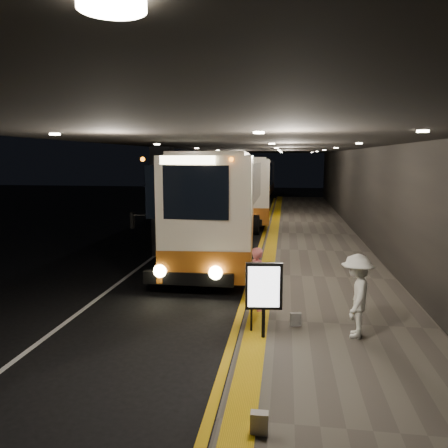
# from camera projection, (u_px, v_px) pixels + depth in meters

# --- Properties ---
(ground) EXTENTS (90.00, 90.00, 0.00)m
(ground) POSITION_uv_depth(u_px,v_px,m) (175.00, 283.00, 13.95)
(ground) COLOR black
(lane_line_white) EXTENTS (0.12, 50.00, 0.01)m
(lane_line_white) POSITION_uv_depth(u_px,v_px,m) (164.00, 249.00, 19.09)
(lane_line_white) COLOR silver
(lane_line_white) RESTS_ON ground
(kerb_stripe_yellow) EXTENTS (0.18, 50.00, 0.01)m
(kerb_stripe_yellow) POSITION_uv_depth(u_px,v_px,m) (259.00, 252.00, 18.51)
(kerb_stripe_yellow) COLOR gold
(kerb_stripe_yellow) RESTS_ON ground
(sidewalk) EXTENTS (4.50, 50.00, 0.15)m
(sidewalk) POSITION_uv_depth(u_px,v_px,m) (316.00, 252.00, 18.17)
(sidewalk) COLOR #514C44
(sidewalk) RESTS_ON ground
(tactile_strip) EXTENTS (0.50, 50.00, 0.01)m
(tactile_strip) POSITION_uv_depth(u_px,v_px,m) (271.00, 249.00, 18.42)
(tactile_strip) COLOR gold
(tactile_strip) RESTS_ON sidewalk
(terminal_wall) EXTENTS (0.10, 50.00, 6.00)m
(terminal_wall) POSITION_uv_depth(u_px,v_px,m) (376.00, 182.00, 17.41)
(terminal_wall) COLOR black
(terminal_wall) RESTS_ON ground
(support_columns) EXTENTS (0.80, 24.80, 4.40)m
(support_columns) POSITION_uv_depth(u_px,v_px,m) (163.00, 202.00, 17.74)
(support_columns) COLOR black
(support_columns) RESTS_ON ground
(canopy) EXTENTS (9.00, 50.00, 0.40)m
(canopy) POSITION_uv_depth(u_px,v_px,m) (264.00, 142.00, 17.80)
(canopy) COLOR black
(canopy) RESTS_ON support_columns
(coach_main) EXTENTS (3.54, 13.07, 4.04)m
(coach_main) POSITION_uv_depth(u_px,v_px,m) (221.00, 206.00, 18.36)
(coach_main) COLOR beige
(coach_main) RESTS_ON ground
(coach_second) EXTENTS (3.22, 12.45, 3.88)m
(coach_second) POSITION_uv_depth(u_px,v_px,m) (249.00, 190.00, 28.94)
(coach_second) COLOR beige
(coach_second) RESTS_ON ground
(coach_third) EXTENTS (2.58, 11.22, 3.51)m
(coach_third) POSITION_uv_depth(u_px,v_px,m) (259.00, 181.00, 43.22)
(coach_third) COLOR beige
(coach_third) RESTS_ON ground
(passenger_boarding) EXTENTS (0.59, 0.69, 1.61)m
(passenger_boarding) POSITION_uv_depth(u_px,v_px,m) (258.00, 279.00, 10.98)
(passenger_boarding) COLOR #DA6766
(passenger_boarding) RESTS_ON sidewalk
(passenger_waiting_white) EXTENTS (0.78, 1.26, 1.81)m
(passenger_waiting_white) POSITION_uv_depth(u_px,v_px,m) (356.00, 296.00, 9.34)
(passenger_waiting_white) COLOR white
(passenger_waiting_white) RESTS_ON sidewalk
(bag_polka) EXTENTS (0.27, 0.17, 0.30)m
(bag_polka) POSITION_uv_depth(u_px,v_px,m) (296.00, 319.00, 10.03)
(bag_polka) COLOR black
(bag_polka) RESTS_ON sidewalk
(bag_plain) EXTENTS (0.25, 0.15, 0.31)m
(bag_plain) POSITION_uv_depth(u_px,v_px,m) (259.00, 423.00, 6.11)
(bag_plain) COLOR #B0AAA5
(bag_plain) RESTS_ON sidewalk
(info_sign) EXTENTS (0.79, 0.20, 1.65)m
(info_sign) POSITION_uv_depth(u_px,v_px,m) (264.00, 288.00, 9.20)
(info_sign) COLOR black
(info_sign) RESTS_ON sidewalk
(stanchion_post) EXTENTS (0.05, 0.05, 1.15)m
(stanchion_post) POSITION_uv_depth(u_px,v_px,m) (252.00, 306.00, 9.65)
(stanchion_post) COLOR black
(stanchion_post) RESTS_ON sidewalk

